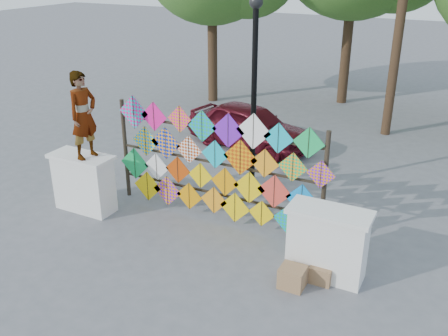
{
  "coord_description": "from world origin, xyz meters",
  "views": [
    {
      "loc": [
        4.48,
        -7.52,
        5.17
      ],
      "look_at": [
        0.3,
        0.6,
        1.27
      ],
      "focal_mm": 40.0,
      "sensor_mm": 36.0,
      "label": 1
    }
  ],
  "objects_px": {
    "vendor_woman": "(83,115)",
    "kite_rack": "(216,166)",
    "sedan": "(250,126)",
    "lamppost": "(254,83)"
  },
  "relations": [
    {
      "from": "vendor_woman",
      "to": "kite_rack",
      "type": "bearing_deg",
      "value": -63.44
    },
    {
      "from": "kite_rack",
      "to": "sedan",
      "type": "xyz_separation_m",
      "value": [
        -1.18,
        4.27,
        -0.58
      ]
    },
    {
      "from": "kite_rack",
      "to": "vendor_woman",
      "type": "relative_size",
      "value": 2.69
    },
    {
      "from": "kite_rack",
      "to": "vendor_woman",
      "type": "xyz_separation_m",
      "value": [
        -2.54,
        -0.93,
        0.97
      ]
    },
    {
      "from": "lamppost",
      "to": "sedan",
      "type": "bearing_deg",
      "value": 115.52
    },
    {
      "from": "vendor_woman",
      "to": "lamppost",
      "type": "distance_m",
      "value": 3.59
    },
    {
      "from": "sedan",
      "to": "lamppost",
      "type": "relative_size",
      "value": 0.84
    },
    {
      "from": "kite_rack",
      "to": "vendor_woman",
      "type": "height_order",
      "value": "vendor_woman"
    },
    {
      "from": "vendor_woman",
      "to": "lamppost",
      "type": "bearing_deg",
      "value": -45.27
    },
    {
      "from": "vendor_woman",
      "to": "lamppost",
      "type": "relative_size",
      "value": 0.41
    }
  ]
}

